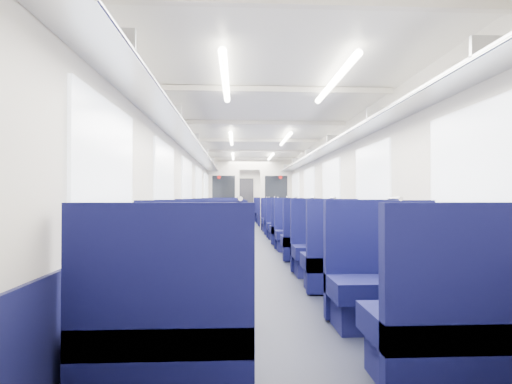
{
  "coord_description": "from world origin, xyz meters",
  "views": [
    {
      "loc": [
        -0.43,
        -10.42,
        1.09
      ],
      "look_at": [
        0.14,
        1.44,
        1.24
      ],
      "focal_mm": 27.61,
      "sensor_mm": 36.0,
      "label": 1
    }
  ],
  "objects_px": {
    "seat_5": "(347,263)",
    "seat_11": "(299,234)",
    "seat_14": "(222,226)",
    "seat_27": "(265,213)",
    "seat_15": "(285,226)",
    "seat_17": "(281,223)",
    "seat_12": "(220,230)",
    "seat_13": "(292,230)",
    "seat_18": "(224,221)",
    "seat_20": "(226,217)",
    "seat_25": "(266,214)",
    "seat_9": "(311,241)",
    "seat_24": "(228,214)",
    "end_door": "(246,199)",
    "seat_2": "(190,287)",
    "seat_21": "(271,217)",
    "seat_10": "(217,235)",
    "seat_23": "(269,216)",
    "seat_19": "(276,220)",
    "seat_4": "(202,264)",
    "seat_6": "(209,251)",
    "seat_26": "(228,213)",
    "bulkhead": "(250,193)",
    "seat_0": "(165,333)",
    "seat_22": "(227,216)",
    "seat_3": "(385,286)",
    "seat_1": "(457,329)",
    "seat_8": "(213,242)",
    "seat_16": "(223,223)",
    "seat_7": "(327,251)"
  },
  "relations": [
    {
      "from": "end_door",
      "to": "seat_27",
      "type": "xyz_separation_m",
      "value": [
        0.83,
        -1.41,
        -0.66
      ]
    },
    {
      "from": "seat_14",
      "to": "seat_27",
      "type": "distance_m",
      "value": 7.97
    },
    {
      "from": "seat_20",
      "to": "seat_27",
      "type": "distance_m",
      "value": 3.89
    },
    {
      "from": "seat_12",
      "to": "seat_15",
      "type": "bearing_deg",
      "value": 35.26
    },
    {
      "from": "seat_19",
      "to": "seat_1",
      "type": "bearing_deg",
      "value": -90.0
    },
    {
      "from": "seat_1",
      "to": "seat_20",
      "type": "distance_m",
      "value": 12.34
    },
    {
      "from": "seat_3",
      "to": "seat_18",
      "type": "bearing_deg",
      "value": 100.3
    },
    {
      "from": "seat_15",
      "to": "seat_21",
      "type": "xyz_separation_m",
      "value": [
        0.0,
        4.29,
        0.0
      ]
    },
    {
      "from": "end_door",
      "to": "seat_25",
      "type": "relative_size",
      "value": 1.82
    },
    {
      "from": "seat_5",
      "to": "seat_12",
      "type": "bearing_deg",
      "value": 110.0
    },
    {
      "from": "bulkhead",
      "to": "seat_22",
      "type": "relative_size",
      "value": 2.55
    },
    {
      "from": "seat_25",
      "to": "seat_27",
      "type": "distance_m",
      "value": 1.07
    },
    {
      "from": "bulkhead",
      "to": "seat_26",
      "type": "bearing_deg",
      "value": 99.79
    },
    {
      "from": "seat_6",
      "to": "seat_9",
      "type": "distance_m",
      "value": 2.01
    },
    {
      "from": "seat_11",
      "to": "seat_25",
      "type": "distance_m",
      "value": 8.91
    },
    {
      "from": "seat_10",
      "to": "seat_9",
      "type": "bearing_deg",
      "value": -36.3
    },
    {
      "from": "seat_7",
      "to": "seat_23",
      "type": "height_order",
      "value": "same"
    },
    {
      "from": "seat_2",
      "to": "seat_26",
      "type": "height_order",
      "value": "same"
    },
    {
      "from": "seat_3",
      "to": "seat_4",
      "type": "bearing_deg",
      "value": 145.3
    },
    {
      "from": "seat_0",
      "to": "seat_20",
      "type": "xyz_separation_m",
      "value": [
        0.0,
        12.22,
        0.0
      ]
    },
    {
      "from": "seat_15",
      "to": "seat_17",
      "type": "distance_m",
      "value": 1.14
    },
    {
      "from": "seat_19",
      "to": "seat_4",
      "type": "bearing_deg",
      "value": -101.56
    },
    {
      "from": "bulkhead",
      "to": "seat_26",
      "type": "height_order",
      "value": "bulkhead"
    },
    {
      "from": "seat_2",
      "to": "seat_21",
      "type": "distance_m",
      "value": 11.29
    },
    {
      "from": "bulkhead",
      "to": "seat_0",
      "type": "distance_m",
      "value": 10.99
    },
    {
      "from": "seat_9",
      "to": "seat_24",
      "type": "relative_size",
      "value": 1.0
    },
    {
      "from": "bulkhead",
      "to": "seat_16",
      "type": "relative_size",
      "value": 2.55
    },
    {
      "from": "seat_6",
      "to": "seat_3",
      "type": "bearing_deg",
      "value": -53.86
    },
    {
      "from": "bulkhead",
      "to": "seat_24",
      "type": "height_order",
      "value": "bulkhead"
    },
    {
      "from": "seat_6",
      "to": "seat_13",
      "type": "relative_size",
      "value": 1.0
    },
    {
      "from": "seat_13",
      "to": "seat_18",
      "type": "height_order",
      "value": "same"
    },
    {
      "from": "seat_10",
      "to": "seat_18",
      "type": "distance_m",
      "value": 4.51
    },
    {
      "from": "seat_15",
      "to": "seat_18",
      "type": "distance_m",
      "value": 2.78
    },
    {
      "from": "seat_17",
      "to": "seat_18",
      "type": "distance_m",
      "value": 1.98
    },
    {
      "from": "seat_3",
      "to": "seat_14",
      "type": "bearing_deg",
      "value": 103.61
    },
    {
      "from": "seat_1",
      "to": "seat_10",
      "type": "relative_size",
      "value": 1.0
    },
    {
      "from": "seat_20",
      "to": "seat_12",
      "type": "bearing_deg",
      "value": -90.0
    },
    {
      "from": "seat_12",
      "to": "seat_20",
      "type": "xyz_separation_m",
      "value": [
        0.0,
        5.4,
        0.0
      ]
    },
    {
      "from": "seat_12",
      "to": "seat_15",
      "type": "height_order",
      "value": "same"
    },
    {
      "from": "seat_23",
      "to": "seat_25",
      "type": "distance_m",
      "value": 1.25
    },
    {
      "from": "seat_15",
      "to": "seat_13",
      "type": "bearing_deg",
      "value": -90.0
    },
    {
      "from": "seat_6",
      "to": "seat_26",
      "type": "height_order",
      "value": "same"
    },
    {
      "from": "seat_5",
      "to": "seat_11",
      "type": "height_order",
      "value": "same"
    },
    {
      "from": "seat_14",
      "to": "seat_15",
      "type": "height_order",
      "value": "same"
    },
    {
      "from": "seat_8",
      "to": "seat_17",
      "type": "bearing_deg",
      "value": 70.39
    },
    {
      "from": "bulkhead",
      "to": "seat_14",
      "type": "bearing_deg",
      "value": -105.56
    },
    {
      "from": "seat_19",
      "to": "seat_26",
      "type": "relative_size",
      "value": 1.0
    },
    {
      "from": "seat_20",
      "to": "seat_25",
      "type": "height_order",
      "value": "same"
    },
    {
      "from": "seat_2",
      "to": "seat_6",
      "type": "relative_size",
      "value": 1.0
    },
    {
      "from": "seat_24",
      "to": "seat_20",
      "type": "bearing_deg",
      "value": -90.0
    }
  ]
}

